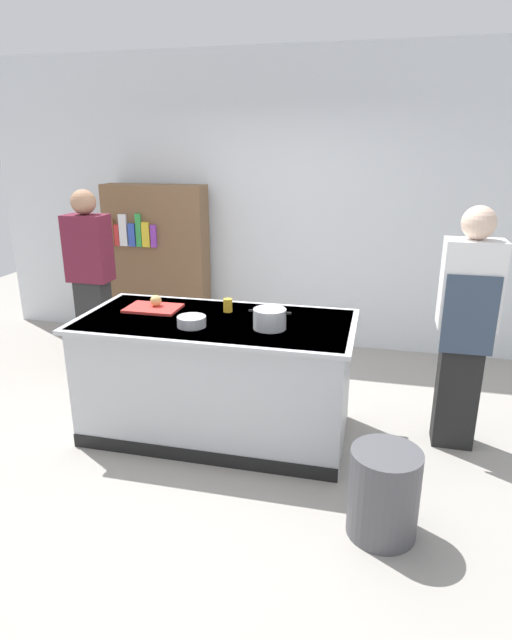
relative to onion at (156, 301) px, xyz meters
The scene contains 12 objects.
ground_plane 1.10m from the onion, 16.01° to the right, with size 10.00×10.00×0.00m, color #9E9991.
back_wall 2.09m from the onion, 75.08° to the left, with size 6.40×0.12×3.00m, color silver.
counter_island 0.73m from the onion, 16.06° to the right, with size 1.98×0.98×0.90m.
cutting_board 0.06m from the onion, 112.70° to the right, with size 0.40×0.28×0.02m, color red.
onion is the anchor object (origin of this frame).
stock_pot 0.97m from the onion, 15.01° to the right, with size 0.29×0.22×0.14m.
mixing_bowl 0.53m from the onion, 39.33° to the right, with size 0.20×0.20×0.07m, color #B7BABF.
juice_cup 0.56m from the onion, ahead, with size 0.07×0.07×0.10m, color yellow.
trash_bin 2.13m from the onion, 29.94° to the right, with size 0.39×0.39×0.52m, color #4C4C51.
person_chef 2.24m from the onion, ahead, with size 0.38×0.25×1.72m.
person_guest 1.16m from the onion, 144.21° to the left, with size 0.38×0.24×1.72m.
bookshelf 1.80m from the onion, 113.16° to the left, with size 1.10×0.31×1.70m.
Camera 1 is at (1.11, -3.41, 2.08)m, focal length 29.59 mm.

